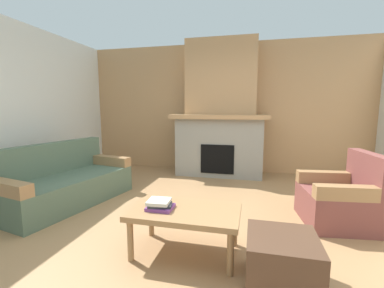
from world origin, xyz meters
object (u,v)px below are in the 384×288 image
(armchair, at_px, (342,199))
(ottoman, at_px, (282,262))
(coffee_table, at_px, (185,215))
(fireplace, at_px, (220,118))
(couch, at_px, (65,183))

(armchair, bearing_deg, ottoman, -121.58)
(coffee_table, height_order, ottoman, coffee_table)
(fireplace, distance_m, armchair, 2.76)
(couch, height_order, coffee_table, couch)
(fireplace, height_order, armchair, fireplace)
(armchair, relative_size, coffee_table, 0.85)
(couch, relative_size, coffee_table, 1.93)
(armchair, height_order, coffee_table, armchair)
(couch, distance_m, armchair, 3.64)
(ottoman, bearing_deg, couch, 158.44)
(fireplace, xyz_separation_m, couch, (-1.95, -2.18, -0.88))
(couch, xyz_separation_m, coffee_table, (2.01, -0.85, 0.09))
(fireplace, bearing_deg, coffee_table, -88.76)
(fireplace, bearing_deg, couch, -131.82)
(coffee_table, xyz_separation_m, ottoman, (0.83, -0.28, -0.18))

